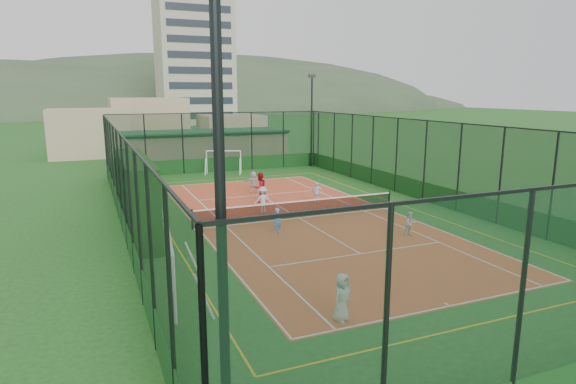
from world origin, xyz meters
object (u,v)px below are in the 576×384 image
object	(u,v)px
child_far_back	(253,182)
futsal_goal_near	(171,271)
floodlight_ne	(312,121)
white_bench	(147,219)
apartment_tower	(194,52)
child_near_right	(410,224)
child_near_mid	(278,221)
child_far_right	(317,193)
floodlight_sw	(223,272)
child_near_left	(342,297)
futsal_goal_far	(224,162)
coach	(260,188)
child_far_left	(263,200)
clubhouse	(205,147)

from	to	relation	value
child_far_back	futsal_goal_near	bearing A→B (deg)	76.15
floodlight_ne	white_bench	world-z (taller)	floodlight_ne
apartment_tower	child_near_right	distance (m)	88.59
white_bench	child_near_mid	bearing A→B (deg)	-51.42
apartment_tower	white_bench	world-z (taller)	apartment_tower
child_far_right	floodlight_sw	bearing A→B (deg)	88.56
child_near_left	futsal_goal_far	bearing A→B (deg)	54.57
child_far_right	coach	size ratio (longest dim) A/B	0.72
child_far_left	floodlight_ne	bearing A→B (deg)	-120.27
child_near_mid	child_far_left	distance (m)	4.19
white_bench	child_far_back	xyz separation A→B (m)	(7.69, 6.19, 0.29)
white_bench	child_far_back	world-z (taller)	child_far_back
floodlight_sw	child_near_right	size ratio (longest dim) A/B	7.15
child_near_mid	coach	xyz separation A→B (m)	(1.47, 6.72, 0.29)
child_near_right	child_far_left	bearing A→B (deg)	125.16
floodlight_ne	clubhouse	xyz separation A→B (m)	(-8.60, 5.40, -2.55)
apartment_tower	futsal_goal_near	size ratio (longest dim) A/B	9.14
futsal_goal_far	child_near_right	xyz separation A→B (m)	(3.42, -20.86, -0.36)
futsal_goal_near	child_far_left	world-z (taller)	futsal_goal_near
coach	child_far_back	bearing A→B (deg)	-127.74
child_near_right	floodlight_sw	bearing A→B (deg)	-137.37
child_near_right	child_far_back	bearing A→B (deg)	105.46
floodlight_sw	child_near_left	world-z (taller)	floodlight_sw
floodlight_ne	coach	size ratio (longest dim) A/B	4.47
floodlight_sw	child_far_back	size ratio (longest dim) A/B	5.62
white_bench	futsal_goal_far	size ratio (longest dim) A/B	0.55
clubhouse	child_far_right	distance (m)	19.43
clubhouse	child_far_left	distance (m)	20.26
apartment_tower	child_far_back	bearing A→B (deg)	-99.21
futsal_goal_far	child_far_back	distance (m)	8.51
clubhouse	child_near_left	world-z (taller)	clubhouse
floodlight_sw	child_near_mid	world-z (taller)	floodlight_sw
child_far_left	clubhouse	bearing A→B (deg)	-90.18
child_near_left	coach	size ratio (longest dim) A/B	0.80
floodlight_sw	futsal_goal_far	distance (m)	33.76
clubhouse	coach	world-z (taller)	clubhouse
floodlight_ne	clubhouse	distance (m)	10.47
child_near_left	child_near_mid	world-z (taller)	child_near_left
clubhouse	child_near_right	size ratio (longest dim) A/B	13.17
child_near_left	child_far_back	xyz separation A→B (m)	(3.56, 18.76, -0.00)
clubhouse	child_far_right	size ratio (longest dim) A/B	11.49
apartment_tower	child_far_right	bearing A→B (deg)	-96.89
child_far_back	child_far_right	bearing A→B (deg)	132.14
futsal_goal_near	child_far_back	distance (m)	17.45
futsal_goal_far	child_near_mid	bearing A→B (deg)	-75.09
futsal_goal_near	child_near_mid	bearing A→B (deg)	-39.32
child_far_left	child_near_mid	bearing A→B (deg)	84.04
floodlight_sw	clubhouse	distance (m)	39.63
apartment_tower	child_far_left	size ratio (longest dim) A/B	19.90
white_bench	apartment_tower	bearing A→B (deg)	56.45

